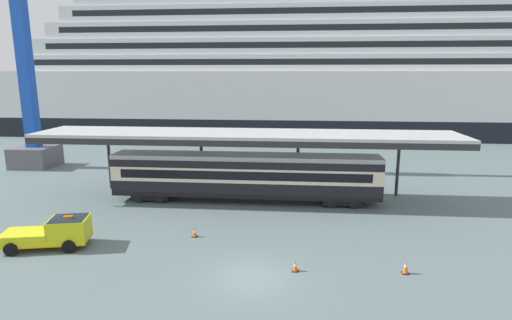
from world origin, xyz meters
The scene contains 9 objects.
ground_plane centered at (0.00, 0.00, 0.00)m, with size 400.00×400.00×0.00m, color slate.
cruise_ship centered at (17.52, 57.89, 12.19)m, with size 134.94×23.26×36.00m.
platform_canopy centered at (-1.81, 13.75, 5.66)m, with size 35.47×5.82×5.90m.
train_carriage centered at (-1.81, 13.33, 2.31)m, with size 22.44×2.81×4.11m.
service_truck centered at (-12.71, 2.87, 0.99)m, with size 5.51×3.10×2.02m.
traffic_cone_near centered at (-4.32, 5.28, 0.31)m, with size 0.36×0.36×0.64m.
traffic_cone_mid centered at (8.41, 1.23, 0.39)m, with size 0.36×0.36×0.79m.
traffic_cone_far centered at (2.39, 0.98, 0.30)m, with size 0.36×0.36×0.61m.
dockside_crane centered at (-26.90, 24.52, 17.72)m, with size 17.86×4.40×57.41m.
Camera 1 is at (2.12, -20.12, 10.73)m, focal length 28.76 mm.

